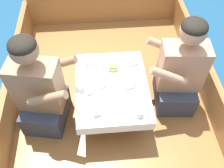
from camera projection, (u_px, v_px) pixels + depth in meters
The scene contains 21 objects.
ground_plane at pixel (112, 129), 2.75m from camera, with size 60.00×60.00×0.00m, color navy.
boat_deck at pixel (112, 121), 2.62m from camera, with size 2.00×3.04×0.33m, color brown.
gunwale_port at pixel (8, 110), 2.31m from camera, with size 0.06×3.04×0.35m, color #936033.
gunwale_starboard at pixel (212, 96), 2.41m from camera, with size 0.06×3.04×0.35m, color #936033.
bow_coaming at pixel (103, 8), 3.27m from camera, with size 1.88×0.06×0.40m, color #936033.
cockpit_table at pixel (112, 88), 2.27m from camera, with size 0.65×0.83×0.37m.
person_port at pixel (40, 92), 2.14m from camera, with size 0.57×0.52×1.02m.
person_starboard at pixel (179, 73), 2.28m from camera, with size 0.55×0.48×1.00m.
plate_sandwich at pixel (113, 69), 2.36m from camera, with size 0.20×0.20×0.01m.
plate_bread at pixel (117, 99), 2.15m from camera, with size 0.19×0.19×0.01m.
sandwich at pixel (113, 67), 2.34m from camera, with size 0.10×0.08×0.05m.
bowl_port_near at pixel (89, 59), 2.42m from camera, with size 0.13×0.13×0.04m.
bowl_starboard_near at pixel (128, 82), 2.24m from camera, with size 0.15×0.15×0.04m.
bowl_center_far at pixel (130, 60), 2.42m from camera, with size 0.14×0.14×0.04m.
bowl_port_far at pixel (100, 82), 2.24m from camera, with size 0.12×0.12×0.04m.
coffee_cup_port at pixel (96, 111), 2.03m from camera, with size 0.10×0.08×0.07m.
coffee_cup_starboard at pixel (89, 90), 2.17m from camera, with size 0.09×0.06×0.07m.
tin_can at pixel (140, 113), 2.03m from camera, with size 0.07×0.07×0.05m.
utensil_fork_starboard at pixel (106, 89), 2.22m from camera, with size 0.16×0.11×0.00m.
utensil_spoon_port at pixel (89, 68), 2.37m from camera, with size 0.17×0.06×0.01m.
utensil_spoon_starboard at pixel (122, 119), 2.03m from camera, with size 0.17×0.03×0.01m.
Camera 1 is at (-0.12, -1.33, 2.46)m, focal length 40.00 mm.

